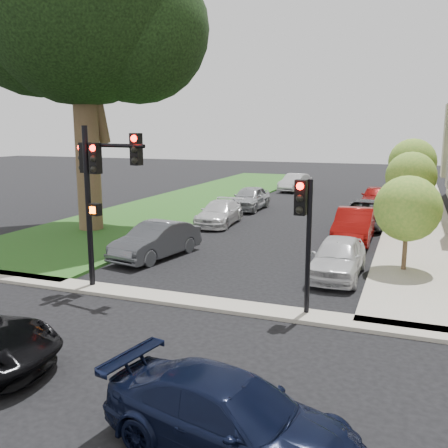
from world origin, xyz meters
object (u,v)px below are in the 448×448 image
(small_tree_b, at_px, (411,177))
(car_parked_5, at_px, (156,240))
(car_parked_2, at_px, (364,214))
(car_parked_7, at_px, (250,198))
(small_tree_a, at_px, (408,209))
(car_parked_9, at_px, (295,182))
(small_tree_c, at_px, (412,162))
(traffic_signal_main, at_px, (99,178))
(car_cross_far, at_px, (231,418))
(car_parked_3, at_px, (375,197))
(traffic_signal_secondary, at_px, (304,222))
(car_parked_6, at_px, (219,213))
(car_parked_0, at_px, (338,257))
(car_parked_1, at_px, (354,225))

(small_tree_b, height_order, car_parked_5, small_tree_b)
(car_parked_2, xyz_separation_m, car_parked_7, (-7.84, 3.42, 0.06))
(small_tree_a, height_order, car_parked_2, small_tree_a)
(car_parked_2, xyz_separation_m, car_parked_9, (-7.29, 14.69, 0.02))
(small_tree_c, xyz_separation_m, car_parked_7, (-10.15, -4.69, -2.38))
(car_parked_5, bearing_deg, traffic_signal_main, -75.34)
(car_cross_far, xyz_separation_m, car_parked_2, (0.15, 21.41, 0.06))
(car_parked_5, bearing_deg, car_parked_3, 77.43)
(car_parked_5, height_order, car_parked_7, car_parked_7)
(small_tree_b, bearing_deg, car_cross_far, -96.18)
(traffic_signal_secondary, height_order, car_parked_9, traffic_signal_secondary)
(small_tree_b, height_order, traffic_signal_main, traffic_signal_main)
(car_parked_6, bearing_deg, car_cross_far, -71.70)
(car_parked_5, distance_m, car_parked_6, 7.92)
(small_tree_a, bearing_deg, car_parked_0, -147.13)
(traffic_signal_secondary, bearing_deg, traffic_signal_main, 179.64)
(small_tree_c, bearing_deg, small_tree_a, -90.00)
(small_tree_b, bearing_deg, car_parked_5, -130.52)
(car_parked_2, xyz_separation_m, car_parked_3, (-0.00, 7.63, -0.00))
(small_tree_b, distance_m, car_parked_9, 16.59)
(small_tree_b, xyz_separation_m, car_parked_1, (-2.40, -5.36, -1.97))
(car_cross_far, bearing_deg, small_tree_b, 4.66)
(small_tree_b, distance_m, car_parked_7, 10.55)
(car_parked_2, bearing_deg, car_parked_3, 92.74)
(car_parked_2, bearing_deg, car_parked_5, -123.75)
(traffic_signal_secondary, relative_size, car_parked_9, 0.88)
(traffic_signal_main, xyz_separation_m, traffic_signal_secondary, (6.87, -0.04, -1.00))
(small_tree_a, height_order, traffic_signal_main, traffic_signal_main)
(car_parked_1, xyz_separation_m, car_parked_7, (-7.74, 7.46, -0.01))
(car_cross_far, xyz_separation_m, car_parked_3, (0.15, 29.04, 0.06))
(small_tree_a, height_order, car_parked_5, small_tree_a)
(car_parked_1, xyz_separation_m, car_parked_6, (-7.70, 1.70, -0.12))
(car_parked_6, xyz_separation_m, car_parked_7, (-0.04, 5.76, 0.12))
(car_parked_9, bearing_deg, car_parked_7, -85.40)
(small_tree_b, xyz_separation_m, car_parked_0, (-2.29, -11.65, -2.03))
(traffic_signal_secondary, distance_m, car_parked_2, 14.84)
(car_parked_1, bearing_deg, car_parked_6, 167.13)
(car_parked_1, height_order, car_parked_7, car_parked_1)
(car_cross_far, xyz_separation_m, car_parked_0, (0.17, 11.08, 0.07))
(traffic_signal_main, xyz_separation_m, car_parked_1, (7.16, 10.60, -3.00))
(car_parked_1, distance_m, car_parked_5, 9.74)
(small_tree_c, distance_m, car_parked_6, 14.74)
(small_tree_b, distance_m, car_parked_1, 6.19)
(small_tree_a, height_order, car_parked_6, small_tree_a)
(car_parked_2, bearing_deg, small_tree_a, -72.67)
(traffic_signal_secondary, bearing_deg, car_parked_1, 88.45)
(small_tree_c, bearing_deg, car_parked_9, 145.56)
(car_parked_9, bearing_deg, car_parked_6, -84.33)
(traffic_signal_main, relative_size, car_parked_6, 1.18)
(small_tree_c, relative_size, car_parked_5, 1.04)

